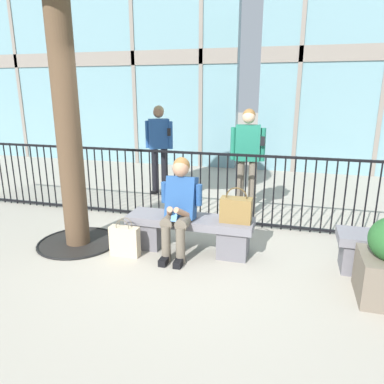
{
  "coord_description": "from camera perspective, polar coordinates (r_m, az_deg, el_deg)",
  "views": [
    {
      "loc": [
        1.19,
        -4.11,
        1.98
      ],
      "look_at": [
        0.0,
        0.1,
        0.75
      ],
      "focal_mm": 33.83,
      "sensor_mm": 36.0,
      "label": 1
    }
  ],
  "objects": [
    {
      "name": "ground_plane",
      "position": [
        4.72,
        -0.33,
        -9.12
      ],
      "size": [
        60.0,
        60.0,
        0.0
      ],
      "primitive_type": "plane",
      "color": "#A8A091"
    },
    {
      "name": "stone_bench",
      "position": [
        4.61,
        -0.34,
        -6.06
      ],
      "size": [
        1.6,
        0.44,
        0.45
      ],
      "color": "slate",
      "rests_on": "ground"
    },
    {
      "name": "seated_person_with_phone",
      "position": [
        4.39,
        -2.01,
        -1.94
      ],
      "size": [
        0.52,
        0.66,
        1.21
      ],
      "color": "#6B6051",
      "rests_on": "ground"
    },
    {
      "name": "handbag_on_bench",
      "position": [
        4.37,
        6.95,
        -2.75
      ],
      "size": [
        0.37,
        0.19,
        0.43
      ],
      "color": "olive",
      "rests_on": "stone_bench"
    },
    {
      "name": "shopping_bag",
      "position": [
        4.57,
        -10.55,
        -7.57
      ],
      "size": [
        0.37,
        0.12,
        0.49
      ],
      "color": "beige",
      "rests_on": "ground"
    },
    {
      "name": "bystander_at_railing",
      "position": [
        7.07,
        -5.2,
        7.69
      ],
      "size": [
        0.55,
        0.37,
        1.71
      ],
      "color": "black",
      "rests_on": "ground"
    },
    {
      "name": "bystander_further_back",
      "position": [
        5.87,
        8.72,
        5.93
      ],
      "size": [
        0.55,
        0.28,
        1.71
      ],
      "color": "#6B6051",
      "rests_on": "ground"
    },
    {
      "name": "plaza_railing",
      "position": [
        5.49,
        2.72,
        0.66
      ],
      "size": [
        9.08,
        0.04,
        1.1
      ],
      "color": "black",
      "rests_on": "ground"
    }
  ]
}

